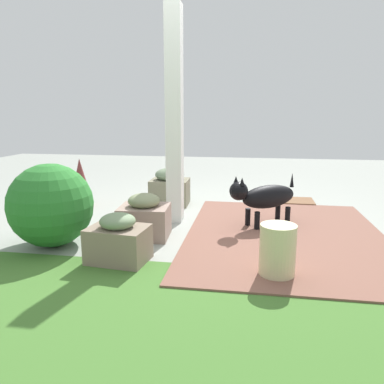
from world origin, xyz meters
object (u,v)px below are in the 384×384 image
Objects in this scene: round_shrub at (51,205)px; doormat at (285,201)px; stone_planter_mid at (145,218)px; dog at (264,197)px; stone_planter_nearest at (170,187)px; terracotta_pot_spiky at (81,184)px; porch_pillar at (174,118)px; ceramic_urn at (277,251)px; stone_planter_far at (118,240)px.

round_shrub is 0.99× the size of doormat.
stone_planter_mid is 0.67× the size of dog.
doormat is (-2.11, -1.95, -0.34)m from round_shrub.
terracotta_pot_spiky reaches higher than stone_planter_nearest.
stone_planter_nearest is at bearing -88.10° from stone_planter_mid.
dog is at bearing 175.66° from porch_pillar.
dog is at bearing -87.08° from ceramic_urn.
porch_pillar is 5.72× the size of ceramic_urn.
doormat is (-2.48, -0.64, -0.27)m from terracotta_pot_spiky.
round_shrub is at bearing 45.24° from porch_pillar.
terracotta_pot_spiky is (0.37, -1.32, -0.07)m from round_shrub.
stone_planter_mid is at bearing 24.34° from dog.
stone_planter_mid is 1.24× the size of ceramic_urn.
porch_pillar reaches higher than dog.
terracotta_pot_spiky is 2.23m from dog.
stone_planter_far is at bearing 159.77° from round_shrub.
terracotta_pot_spiky reaches higher than stone_planter_far.
ceramic_urn is (-1.19, 1.92, -0.03)m from stone_planter_nearest.
stone_planter_far is 1.89m from terracotta_pot_spiky.
stone_planter_nearest is 1.36m from dog.
terracotta_pot_spiky is at bearing -42.06° from stone_planter_mid.
round_shrub reaches higher than stone_planter_far.
dog is at bearing -136.14° from stone_planter_far.
ceramic_urn is 0.52× the size of doormat.
stone_planter_far reaches higher than ceramic_urn.
round_shrub is (0.72, 0.33, 0.17)m from stone_planter_mid.
stone_planter_nearest is 0.68× the size of dog.
dog reaches higher than ceramic_urn.
dog is at bearing 145.98° from stone_planter_nearest.
ceramic_urn is at bearing 128.45° from porch_pillar.
terracotta_pot_spiky is at bearing -56.12° from stone_planter_far.
dog is (-1.13, 0.76, 0.09)m from stone_planter_nearest.
ceramic_urn is (-0.98, 1.23, -0.88)m from porch_pillar.
stone_planter_nearest is 0.67× the size of round_shrub.
dog is 1.85× the size of ceramic_urn.
doormat is at bearing -130.71° from stone_planter_mid.
stone_planter_far is at bearing 123.88° from terracotta_pot_spiky.
stone_planter_far is (0.04, 0.59, -0.01)m from stone_planter_mid.
stone_planter_far is 0.75m from round_shrub.
stone_planter_mid is at bearing -155.02° from round_shrub.
terracotta_pot_spiky reaches higher than doormat.
round_shrub is (0.68, -0.25, 0.18)m from stone_planter_far.
dog is at bearing -155.66° from stone_planter_mid.
stone_planter_far is 0.67× the size of round_shrub.
porch_pillar is 3.00× the size of doormat.
dog is at bearing 167.30° from terracotta_pot_spiky.
stone_planter_mid is 0.81m from round_shrub.
stone_planter_far is 1.56m from dog.
dog reaches higher than stone_planter_mid.
doormat is at bearing -105.18° from dog.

